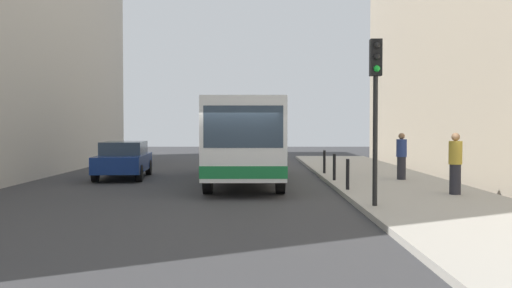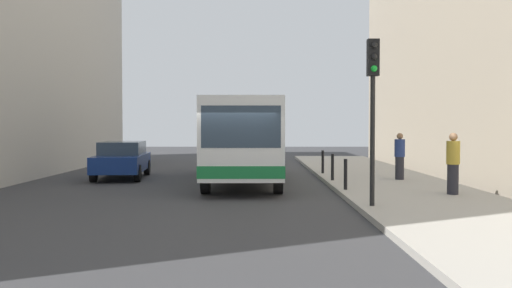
{
  "view_description": "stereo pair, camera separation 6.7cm",
  "coord_description": "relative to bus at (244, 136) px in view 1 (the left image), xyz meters",
  "views": [
    {
      "loc": [
        0.61,
        -16.82,
        2.14
      ],
      "look_at": [
        0.67,
        2.71,
        1.5
      ],
      "focal_mm": 39.79,
      "sensor_mm": 36.0,
      "label": 1
    },
    {
      "loc": [
        0.68,
        -16.82,
        2.14
      ],
      "look_at": [
        0.67,
        2.71,
        1.5
      ],
      "focal_mm": 39.79,
      "sensor_mm": 36.0,
      "label": 2
    }
  ],
  "objects": [
    {
      "name": "car_beside_bus",
      "position": [
        -4.93,
        1.22,
        -0.94
      ],
      "size": [
        2.12,
        4.52,
        1.48
      ],
      "rotation": [
        0.0,
        0.0,
        3.21
      ],
      "color": "navy",
      "rests_on": "ground"
    },
    {
      "name": "ground_plane",
      "position": [
        -0.2,
        -4.81,
        -1.73
      ],
      "size": [
        80.0,
        80.0,
        0.0
      ],
      "primitive_type": "plane",
      "color": "#38383A"
    },
    {
      "name": "pedestrian_mid_sidewalk",
      "position": [
        5.76,
        -0.85,
        -0.72
      ],
      "size": [
        0.38,
        0.38,
        1.71
      ],
      "rotation": [
        0.0,
        0.0,
        4.84
      ],
      "color": "#26262D",
      "rests_on": "sidewalk"
    },
    {
      "name": "traffic_light",
      "position": [
        3.35,
        -7.69,
        1.28
      ],
      "size": [
        0.28,
        0.33,
        4.1
      ],
      "color": "black",
      "rests_on": "sidewalk"
    },
    {
      "name": "bollard_mid",
      "position": [
        3.25,
        -1.16,
        -1.1
      ],
      "size": [
        0.11,
        0.11,
        0.95
      ],
      "primitive_type": "cylinder",
      "color": "black",
      "rests_on": "sidewalk"
    },
    {
      "name": "sidewalk",
      "position": [
        5.2,
        -4.81,
        -1.65
      ],
      "size": [
        4.4,
        40.0,
        0.15
      ],
      "primitive_type": "cube",
      "color": "#ADA89E",
      "rests_on": "ground"
    },
    {
      "name": "bollard_far",
      "position": [
        3.25,
        1.83,
        -1.1
      ],
      "size": [
        0.11,
        0.11,
        0.95
      ],
      "primitive_type": "cylinder",
      "color": "black",
      "rests_on": "sidewalk"
    },
    {
      "name": "pedestrian_near_signal",
      "position": [
        6.15,
        -5.37,
        -0.68
      ],
      "size": [
        0.38,
        0.38,
        1.78
      ],
      "rotation": [
        0.0,
        0.0,
        5.26
      ],
      "color": "#26262D",
      "rests_on": "sidewalk"
    },
    {
      "name": "bollard_near",
      "position": [
        3.25,
        -4.14,
        -1.1
      ],
      "size": [
        0.11,
        0.11,
        0.95
      ],
      "primitive_type": "cylinder",
      "color": "black",
      "rests_on": "sidewalk"
    },
    {
      "name": "bus",
      "position": [
        0.0,
        0.0,
        0.0
      ],
      "size": [
        2.63,
        11.04,
        3.0
      ],
      "rotation": [
        0.0,
        0.0,
        3.15
      ],
      "color": "white",
      "rests_on": "ground"
    }
  ]
}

